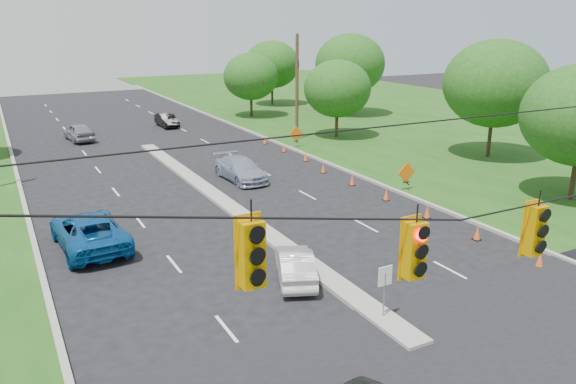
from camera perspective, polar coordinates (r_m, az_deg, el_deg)
curb_left at (r=39.04m, az=-25.60°, el=0.48°), size 0.25×110.00×0.16m
curb_right at (r=44.36m, az=1.28°, el=3.97°), size 0.25×110.00×0.16m
median at (r=32.34m, az=-6.63°, el=-1.09°), size 1.00×34.00×0.18m
median_sign at (r=19.53m, az=9.81°, el=-9.03°), size 0.55×0.06×2.05m
utility_pole_far_right at (r=49.08m, az=0.91°, el=10.55°), size 0.28×0.28×9.00m
cone_1 at (r=26.01m, az=24.22°, el=-6.27°), size 0.32×0.32×0.70m
cone_2 at (r=28.08m, az=18.68°, el=-3.96°), size 0.32×0.32×0.70m
cone_3 at (r=30.41m, az=13.96°, el=-1.96°), size 0.32×0.32×0.70m
cone_4 at (r=32.95m, az=9.95°, el=-0.25°), size 0.32×0.32×0.70m
cone_5 at (r=35.66m, az=6.54°, el=1.21°), size 0.32×0.32×0.70m
cone_6 at (r=38.49m, az=3.61°, el=2.46°), size 0.32×0.32×0.70m
cone_7 at (r=41.71m, az=1.81°, el=3.62°), size 0.32×0.32×0.70m
cone_8 at (r=44.71m, az=-0.41°, el=4.53°), size 0.32×0.32×0.70m
cone_9 at (r=47.77m, az=-2.36°, el=5.32°), size 0.32×0.32×0.70m
work_sign_1 at (r=34.87m, az=11.96°, el=1.86°), size 1.27×0.58×1.37m
work_sign_2 at (r=46.18m, az=0.84°, el=5.87°), size 1.27×0.58×1.37m
tree_8 at (r=44.64m, az=20.31°, el=10.28°), size 7.56×7.56×8.82m
tree_9 at (r=50.03m, az=5.05°, el=10.42°), size 5.88×5.88×6.86m
tree_10 at (r=62.62m, az=6.32°, el=12.81°), size 7.56×7.56×8.82m
tree_11 at (r=70.16m, az=-1.64°, el=12.83°), size 6.72×6.72×7.84m
tree_12 at (r=61.35m, az=-3.80°, el=11.63°), size 5.88×5.88×6.86m
white_sedan at (r=22.54m, az=0.73°, el=-7.41°), size 2.72×4.11×1.28m
blue_pickup at (r=27.12m, az=-19.55°, el=-3.73°), size 3.05×6.04×1.64m
silver_car_far at (r=36.73m, az=-4.85°, el=2.35°), size 2.26×5.15×1.47m
silver_car_oncoming at (r=52.22m, az=-20.47°, el=5.73°), size 2.35×4.68×1.53m
dark_car_receding at (r=56.94m, az=-12.22°, el=7.15°), size 1.49×4.03×1.32m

